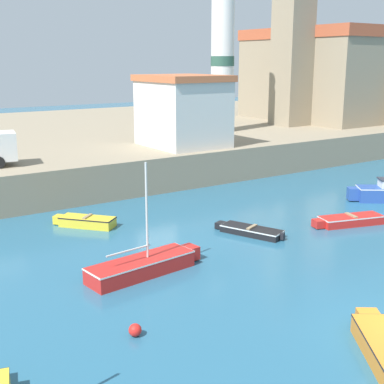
% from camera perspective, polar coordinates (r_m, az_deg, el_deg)
% --- Properties ---
extents(quay_seawall, '(120.00, 40.00, 2.58)m').
position_cam_1_polar(quay_seawall, '(54.82, -17.29, 4.85)').
color(quay_seawall, gray).
rests_on(quay_seawall, ground).
extents(sailboat_red_3, '(5.80, 2.09, 5.06)m').
position_cam_1_polar(sailboat_red_3, '(24.19, -5.17, -7.77)').
color(sailboat_red_3, red).
rests_on(sailboat_red_3, ground).
extents(dinghy_yellow_4, '(3.06, 3.35, 0.65)m').
position_cam_1_polar(dinghy_yellow_4, '(31.38, -11.27, -3.07)').
color(dinghy_yellow_4, yellow).
rests_on(dinghy_yellow_4, ground).
extents(dinghy_red_6, '(4.42, 2.25, 0.60)m').
position_cam_1_polar(dinghy_red_6, '(32.41, 16.42, -2.88)').
color(dinghy_red_6, red).
rests_on(dinghy_red_6, ground).
extents(dinghy_black_8, '(2.35, 3.99, 0.48)m').
position_cam_1_polar(dinghy_black_8, '(29.59, 6.23, -4.09)').
color(dinghy_black_8, black).
rests_on(dinghy_black_8, ground).
extents(mooring_buoy, '(0.46, 0.46, 0.46)m').
position_cam_1_polar(mooring_buoy, '(19.22, -6.09, -14.43)').
color(mooring_buoy, red).
rests_on(mooring_buoy, ground).
extents(church, '(14.42, 16.95, 17.17)m').
position_cam_1_polar(church, '(64.04, 13.24, 12.44)').
color(church, gray).
rests_on(church, quay_seawall).
extents(fortress, '(13.60, 13.60, 8.30)m').
position_cam_1_polar(fortress, '(69.04, 19.80, 10.13)').
color(fortress, '#796C57').
rests_on(fortress, quay_seawall).
extents(lighthouse, '(2.22, 2.22, 14.08)m').
position_cam_1_polar(lighthouse, '(52.01, 3.28, 14.00)').
color(lighthouse, silver).
rests_on(lighthouse, quay_seawall).
extents(harbor_shed_near_wharf, '(5.65, 6.85, 5.61)m').
position_cam_1_polar(harbor_shed_near_wharf, '(43.14, -0.99, 8.69)').
color(harbor_shed_near_wharf, silver).
rests_on(harbor_shed_near_wharf, quay_seawall).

